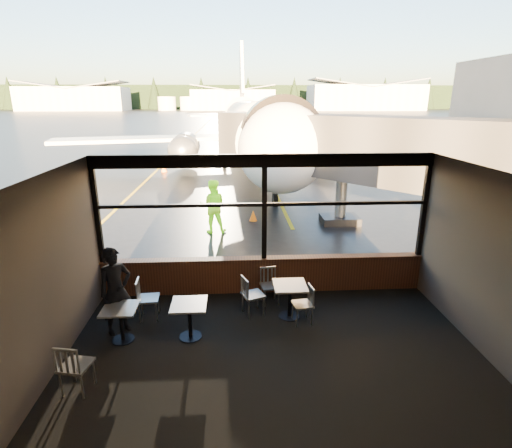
{
  "coord_description": "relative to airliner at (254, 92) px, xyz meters",
  "views": [
    {
      "loc": [
        -0.74,
        -9.23,
        4.7
      ],
      "look_at": [
        -0.14,
        1.0,
        1.5
      ],
      "focal_mm": 28.0,
      "sensor_mm": 36.0,
      "label": 1
    }
  ],
  "objects": [
    {
      "name": "chair_near_n",
      "position": [
        -0.73,
        -20.54,
        -4.75
      ],
      "size": [
        0.55,
        0.55,
        0.88
      ],
      "primitive_type": null,
      "rotation": [
        0.0,
        0.0,
        3.31
      ],
      "color": "#ABA69A",
      "rests_on": "carpet_floor"
    },
    {
      "name": "ground_plane",
      "position": [
        -0.83,
        100.09,
        -5.19
      ],
      "size": [
        520.0,
        520.0,
        0.0
      ],
      "primitive_type": "plane",
      "color": "black",
      "rests_on": "ground"
    },
    {
      "name": "hangar_left",
      "position": [
        -70.83,
        160.09,
        0.31
      ],
      "size": [
        45.0,
        18.0,
        11.0
      ],
      "primitive_type": null,
      "color": "silver",
      "rests_on": "ground_plane"
    },
    {
      "name": "fuel_tank_a",
      "position": [
        -30.83,
        162.09,
        -2.19
      ],
      "size": [
        8.0,
        8.0,
        6.0
      ],
      "primitive_type": "cylinder",
      "color": "silver",
      "rests_on": "ground_plane"
    },
    {
      "name": "hangar_mid",
      "position": [
        -0.83,
        165.09,
        -0.19
      ],
      "size": [
        38.0,
        15.0,
        10.0
      ],
      "primitive_type": null,
      "color": "silver",
      "rests_on": "ground_plane"
    },
    {
      "name": "window_sill",
      "position": [
        -0.83,
        -19.91,
        -4.74
      ],
      "size": [
        8.0,
        0.28,
        0.9
      ],
      "primitive_type": "cube",
      "color": "#582C1A",
      "rests_on": "ground"
    },
    {
      "name": "mullion_right",
      "position": [
        3.12,
        -19.91,
        -2.99
      ],
      "size": [
        0.12,
        0.12,
        2.6
      ],
      "primitive_type": "cube",
      "color": "black",
      "rests_on": "ground"
    },
    {
      "name": "cafe_table_mid",
      "position": [
        -2.5,
        -21.89,
        -4.8
      ],
      "size": [
        0.71,
        0.71,
        0.78
      ],
      "primitive_type": null,
      "color": "#A5A097",
      "rests_on": "carpet_floor"
    },
    {
      "name": "wall_back",
      "position": [
        -0.83,
        -25.91,
        -3.44
      ],
      "size": [
        8.0,
        0.04,
        3.5
      ],
      "primitive_type": "cube",
      "color": "#4A423B",
      "rests_on": "ground"
    },
    {
      "name": "carpet_floor",
      "position": [
        -0.83,
        -22.91,
        -5.18
      ],
      "size": [
        8.0,
        6.0,
        0.01
      ],
      "primitive_type": "cube",
      "color": "black",
      "rests_on": "ground"
    },
    {
      "name": "hangar_right",
      "position": [
        59.17,
        158.09,
        0.81
      ],
      "size": [
        50.0,
        20.0,
        12.0
      ],
      "primitive_type": null,
      "color": "silver",
      "rests_on": "ground_plane"
    },
    {
      "name": "cafe_table_near",
      "position": [
        -0.35,
        -21.2,
        -4.8
      ],
      "size": [
        0.72,
        0.72,
        0.8
      ],
      "primitive_type": null,
      "color": "#A19A94",
      "rests_on": "carpet_floor"
    },
    {
      "name": "chair_near_w",
      "position": [
        -1.16,
        -21.03,
        -4.72
      ],
      "size": [
        0.66,
        0.66,
        0.94
      ],
      "primitive_type": null,
      "rotation": [
        0.0,
        0.0,
        -1.21
      ],
      "color": "#BDB7AA",
      "rests_on": "carpet_floor"
    },
    {
      "name": "mullion_left",
      "position": [
        -4.78,
        -19.91,
        -2.99
      ],
      "size": [
        0.12,
        0.12,
        2.6
      ],
      "primitive_type": "cube",
      "color": "black",
      "rests_on": "ground"
    },
    {
      "name": "cone_nose",
      "position": [
        -0.77,
        -13.65,
        -4.97
      ],
      "size": [
        0.32,
        0.32,
        0.44
      ],
      "primitive_type": "cone",
      "color": "#DD5606",
      "rests_on": "ground_plane"
    },
    {
      "name": "fuel_tank_c",
      "position": [
        -10.83,
        162.09,
        -2.19
      ],
      "size": [
        8.0,
        8.0,
        6.0
      ],
      "primitive_type": "cylinder",
      "color": "silver",
      "rests_on": "ground_plane"
    },
    {
      "name": "window_transom",
      "position": [
        -0.83,
        -19.91,
        -2.89
      ],
      "size": [
        8.0,
        0.1,
        0.08
      ],
      "primitive_type": "cube",
      "color": "black",
      "rests_on": "ground"
    },
    {
      "name": "wall_right",
      "position": [
        3.17,
        -22.91,
        -3.44
      ],
      "size": [
        0.04,
        6.0,
        3.5
      ],
      "primitive_type": "cube",
      "color": "#4A423B",
      "rests_on": "ground"
    },
    {
      "name": "treeline",
      "position": [
        -0.83,
        190.09,
        0.81
      ],
      "size": [
        360.0,
        3.0,
        12.0
      ],
      "primitive_type": "cube",
      "color": "black",
      "rests_on": "ground_plane"
    },
    {
      "name": "passenger",
      "position": [
        -4.02,
        -21.56,
        -4.26
      ],
      "size": [
        0.81,
        0.78,
        1.88
      ],
      "primitive_type": "imported",
      "rotation": [
        0.0,
        0.0,
        0.68
      ],
      "color": "black",
      "rests_on": "carpet_floor"
    },
    {
      "name": "chair_left_s",
      "position": [
        -4.22,
        -23.37,
        -4.71
      ],
      "size": [
        0.62,
        0.62,
        0.96
      ],
      "primitive_type": null,
      "rotation": [
        0.0,
        0.0,
        -0.2
      ],
      "color": "#ACA89C",
      "rests_on": "carpet_floor"
    },
    {
      "name": "airliner",
      "position": [
        0.0,
        0.0,
        0.0
      ],
      "size": [
        29.41,
        34.89,
        10.39
      ],
      "primitive_type": null,
      "rotation": [
        0.0,
        0.0,
        0.03
      ],
      "color": "white",
      "rests_on": "ground_plane"
    },
    {
      "name": "ground_crew",
      "position": [
        -2.32,
        -15.0,
        -4.21
      ],
      "size": [
        0.95,
        0.74,
        1.96
      ],
      "primitive_type": "imported",
      "rotation": [
        0.0,
        0.0,
        3.14
      ],
      "color": "#BFF219",
      "rests_on": "ground_plane"
    },
    {
      "name": "wall_left",
      "position": [
        -4.83,
        -22.91,
        -3.44
      ],
      "size": [
        0.04,
        6.0,
        3.5
      ],
      "primitive_type": "cube",
      "color": "#4A423B",
      "rests_on": "ground"
    },
    {
      "name": "cafe_table_left",
      "position": [
        -3.87,
        -21.93,
        -4.82
      ],
      "size": [
        0.68,
        0.68,
        0.75
      ],
      "primitive_type": null,
      "color": "#A29D95",
      "rests_on": "carpet_floor"
    },
    {
      "name": "chair_mid_w",
      "position": [
        -3.49,
        -21.07,
        -4.72
      ],
      "size": [
        0.56,
        0.56,
        0.95
      ],
      "primitive_type": null,
      "rotation": [
        0.0,
        0.0,
        -1.5
      ],
      "color": "beige",
      "rests_on": "carpet_floor"
    },
    {
      "name": "ceiling",
      "position": [
        -0.83,
        -22.91,
        -1.69
      ],
      "size": [
        8.0,
        6.0,
        0.04
      ],
      "primitive_type": "cube",
      "color": "#38332D",
      "rests_on": "ground"
    },
    {
      "name": "chair_near_e",
      "position": [
        -0.11,
        -21.46,
        -4.76
      ],
      "size": [
        0.54,
        0.54,
        0.87
      ],
      "primitive_type": null,
      "rotation": [
        0.0,
        0.0,
        1.71
      ],
      "color": "#B4AFA2",
      "rests_on": "carpet_floor"
    },
    {
      "name": "fuel_tank_b",
      "position": [
        -20.83,
        162.09,
        -2.19
      ],
      "size": [
        8.0,
        8.0,
        6.0
      ],
      "primitive_type": "cylinder",
      "color": "silver",
      "rests_on": "ground_plane"
    },
    {
      "name": "jet_bridge",
      "position": [
        2.77,
        -14.41,
        -2.85
      ],
      "size": [
        8.8,
        10.75,
        4.69
      ],
      "primitive_type": null,
      "color": "#2B2B2D",
      "rests_on": "ground_plane"
    },
    {
      "name": "mullion_centre",
      "position": [
        -0.83,
        -19.91,
        -2.99
      ],
      "size": [
        0.12,
        0.12,
        2.6
      ],
      "primitive_type": "cube",
      "color": "black",
      "rests_on": "ground"
    },
    {
      "name": "cone_wing",
      "position": [
        -6.23,
        -1.81,
        -4.91
      ],
      "size": [
        0.41,
        0.41,
        0.57
      ],
      "primitive_type": "cone",
      "color": "#F14807",
      "rests_on": "ground_plane"
    },
    {
      "name": "window_header",
      "position": [
        -0.83,
        -19.91,
        -1.84
      ],
      "size": [
        8.0,
        0.18,
        0.3
      ],
      "primitive_type": "cube",
      "color": "black",
      "rests_on": "ground"
    }
  ]
}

